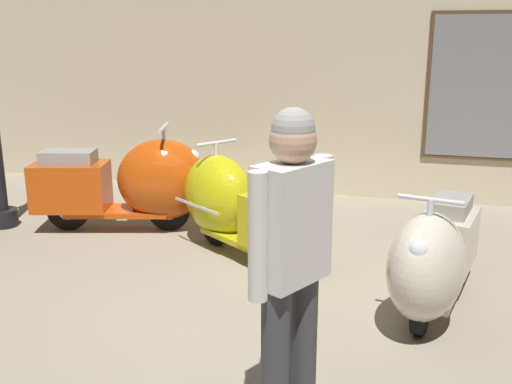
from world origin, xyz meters
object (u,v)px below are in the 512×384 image
at_px(scooter_1, 237,205).
at_px(visitor_0, 291,253).
at_px(scooter_2, 434,258).
at_px(scooter_0, 135,183).

bearing_deg(scooter_1, visitor_0, 147.56).
distance_m(scooter_1, visitor_0, 2.56).
relative_size(scooter_1, scooter_2, 1.01).
bearing_deg(scooter_1, scooter_2, -171.09).
relative_size(scooter_2, visitor_0, 0.98).
bearing_deg(scooter_2, scooter_1, -103.25).
xyz_separation_m(scooter_0, visitor_0, (2.18, -2.70, 0.46)).
bearing_deg(visitor_0, scooter_0, -23.36).
relative_size(scooter_0, scooter_2, 1.14).
bearing_deg(scooter_2, scooter_0, -100.10).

